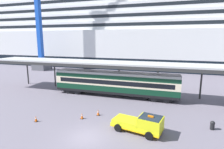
# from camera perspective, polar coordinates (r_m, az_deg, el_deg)

# --- Properties ---
(ground_plane) EXTENTS (400.00, 400.00, 0.00)m
(ground_plane) POSITION_cam_1_polar(r_m,az_deg,el_deg) (19.20, -8.05, -18.69)
(ground_plane) COLOR slate
(cruise_ship) EXTENTS (168.22, 31.61, 36.10)m
(cruise_ship) POSITION_cam_1_polar(r_m,az_deg,el_deg) (74.78, -3.33, 12.73)
(cruise_ship) COLOR black
(cruise_ship) RESTS_ON ground
(platform_canopy) EXTENTS (47.25, 5.13, 5.72)m
(platform_canopy) POSITION_cam_1_polar(r_m,az_deg,el_deg) (30.50, 1.15, 3.35)
(platform_canopy) COLOR #B8B8B8
(platform_canopy) RESTS_ON ground
(train_carriage) EXTENTS (20.72, 2.81, 4.11)m
(train_carriage) POSITION_cam_1_polar(r_m,az_deg,el_deg) (30.67, 0.90, -2.58)
(train_carriage) COLOR black
(train_carriage) RESTS_ON ground
(service_truck) EXTENTS (5.50, 3.04, 2.02)m
(service_truck) POSITION_cam_1_polar(r_m,az_deg,el_deg) (19.62, 9.17, -14.78)
(service_truck) COLOR yellow
(service_truck) RESTS_ON ground
(traffic_cone_near) EXTENTS (0.36, 0.36, 0.78)m
(traffic_cone_near) POSITION_cam_1_polar(r_m,az_deg,el_deg) (23.63, -4.31, -11.68)
(traffic_cone_near) COLOR black
(traffic_cone_near) RESTS_ON ground
(traffic_cone_mid) EXTENTS (0.36, 0.36, 0.71)m
(traffic_cone_mid) POSITION_cam_1_polar(r_m,az_deg,el_deg) (23.67, -22.59, -12.58)
(traffic_cone_mid) COLOR black
(traffic_cone_mid) RESTS_ON ground
(traffic_cone_far) EXTENTS (0.36, 0.36, 0.71)m
(traffic_cone_far) POSITION_cam_1_polar(r_m,az_deg,el_deg) (22.94, -9.33, -12.62)
(traffic_cone_far) COLOR black
(traffic_cone_far) RESTS_ON ground
(dockside_crane) EXTENTS (12.68, 4.40, 54.39)m
(dockside_crane) POSITION_cam_1_polar(r_m,az_deg,el_deg) (61.70, -21.72, 17.43)
(dockside_crane) COLOR #595960
(dockside_crane) RESTS_ON ground
(quay_bollard) EXTENTS (0.48, 0.48, 0.96)m
(quay_bollard) POSITION_cam_1_polar(r_m,az_deg,el_deg) (22.80, 28.78, -13.58)
(quay_bollard) COLOR black
(quay_bollard) RESTS_ON ground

